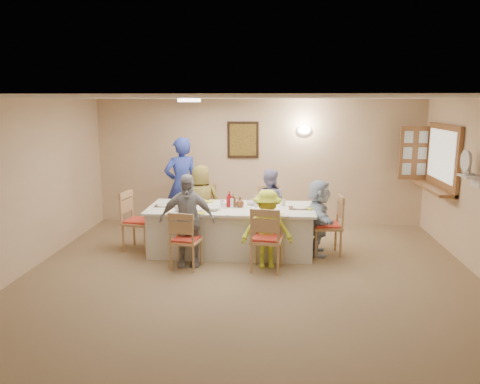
# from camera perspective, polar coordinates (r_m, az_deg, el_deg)

# --- Properties ---
(ground) EXTENTS (7.00, 7.00, 0.00)m
(ground) POSITION_cam_1_polar(r_m,az_deg,el_deg) (6.31, 0.85, -11.90)
(ground) COLOR #947550
(room_walls) EXTENTS (7.00, 7.00, 7.00)m
(room_walls) POSITION_cam_1_polar(r_m,az_deg,el_deg) (5.89, 0.89, 1.79)
(room_walls) COLOR beige
(room_walls) RESTS_ON ground
(wall_picture) EXTENTS (0.62, 0.05, 0.72)m
(wall_picture) POSITION_cam_1_polar(r_m,az_deg,el_deg) (9.32, 0.37, 6.38)
(wall_picture) COLOR black
(wall_picture) RESTS_ON room_walls
(wall_sconce) EXTENTS (0.26, 0.09, 0.18)m
(wall_sconce) POSITION_cam_1_polar(r_m,az_deg,el_deg) (9.28, 7.84, 7.49)
(wall_sconce) COLOR white
(wall_sconce) RESTS_ON room_walls
(ceiling_light) EXTENTS (0.36, 0.36, 0.05)m
(ceiling_light) POSITION_cam_1_polar(r_m,az_deg,el_deg) (7.43, -6.22, 11.06)
(ceiling_light) COLOR white
(ceiling_light) RESTS_ON room_walls
(serving_hatch) EXTENTS (0.06, 1.50, 1.15)m
(serving_hatch) POSITION_cam_1_polar(r_m,az_deg,el_deg) (8.74, 23.50, 3.83)
(serving_hatch) COLOR #9B6338
(serving_hatch) RESTS_ON room_walls
(hatch_sill) EXTENTS (0.30, 1.50, 0.05)m
(hatch_sill) POSITION_cam_1_polar(r_m,az_deg,el_deg) (8.77, 22.50, 0.45)
(hatch_sill) COLOR #9B6338
(hatch_sill) RESTS_ON room_walls
(shutter_door) EXTENTS (0.55, 0.04, 1.00)m
(shutter_door) POSITION_cam_1_polar(r_m,az_deg,el_deg) (9.38, 20.51, 4.48)
(shutter_door) COLOR #9B6338
(shutter_door) RESTS_ON room_walls
(fan_shelf) EXTENTS (0.22, 0.36, 0.03)m
(fan_shelf) POSITION_cam_1_polar(r_m,az_deg,el_deg) (7.47, 26.18, 1.74)
(fan_shelf) COLOR white
(fan_shelf) RESTS_ON room_walls
(desk_fan) EXTENTS (0.30, 0.30, 0.28)m
(desk_fan) POSITION_cam_1_polar(r_m,az_deg,el_deg) (7.44, 26.06, 2.89)
(desk_fan) COLOR #A5A5A8
(desk_fan) RESTS_ON fan_shelf
(dining_table) EXTENTS (2.69, 1.14, 0.76)m
(dining_table) POSITION_cam_1_polar(r_m,az_deg,el_deg) (7.71, -1.08, -4.60)
(dining_table) COLOR white
(dining_table) RESTS_ON ground
(chair_back_left) EXTENTS (0.52, 0.52, 0.96)m
(chair_back_left) POSITION_cam_1_polar(r_m,az_deg,el_deg) (8.53, -4.58, -2.40)
(chair_back_left) COLOR tan
(chair_back_left) RESTS_ON ground
(chair_back_right) EXTENTS (0.47, 0.47, 0.95)m
(chair_back_right) POSITION_cam_1_polar(r_m,az_deg,el_deg) (8.43, 3.51, -2.59)
(chair_back_right) COLOR tan
(chair_back_right) RESTS_ON ground
(chair_front_left) EXTENTS (0.49, 0.49, 0.89)m
(chair_front_left) POSITION_cam_1_polar(r_m,az_deg,el_deg) (7.02, -6.61, -5.73)
(chair_front_left) COLOR tan
(chair_front_left) RESTS_ON ground
(chair_front_right) EXTENTS (0.52, 0.52, 0.97)m
(chair_front_right) POSITION_cam_1_polar(r_m,az_deg,el_deg) (6.88, 3.28, -5.64)
(chair_front_right) COLOR tan
(chair_front_right) RESTS_ON ground
(chair_left_end) EXTENTS (0.55, 0.55, 1.00)m
(chair_left_end) POSITION_cam_1_polar(r_m,az_deg,el_deg) (7.98, -12.25, -3.45)
(chair_left_end) COLOR tan
(chair_left_end) RESTS_ON ground
(chair_right_end) EXTENTS (0.51, 0.51, 0.99)m
(chair_right_end) POSITION_cam_1_polar(r_m,az_deg,el_deg) (7.69, 10.52, -3.96)
(chair_right_end) COLOR tan
(chair_right_end) RESTS_ON ground
(diner_back_left) EXTENTS (0.83, 0.68, 1.36)m
(diner_back_left) POSITION_cam_1_polar(r_m,az_deg,el_deg) (8.37, -4.73, -1.27)
(diner_back_left) COLOR olive
(diner_back_left) RESTS_ON ground
(diner_back_right) EXTENTS (0.71, 0.60, 1.30)m
(diner_back_right) POSITION_cam_1_polar(r_m,az_deg,el_deg) (8.27, 3.51, -1.63)
(diner_back_right) COLOR #938FC3
(diner_back_right) RESTS_ON ground
(diner_front_left) EXTENTS (0.90, 0.52, 1.41)m
(diner_front_left) POSITION_cam_1_polar(r_m,az_deg,el_deg) (7.06, -6.48, -3.42)
(diner_front_left) COLOR #A4A3A8
(diner_front_left) RESTS_ON ground
(diner_front_right) EXTENTS (0.85, 0.58, 1.19)m
(diner_front_right) POSITION_cam_1_polar(r_m,az_deg,el_deg) (6.97, 3.31, -4.52)
(diner_front_right) COLOR #D5EA32
(diner_front_right) RESTS_ON ground
(diner_right_end) EXTENTS (1.15, 0.40, 1.23)m
(diner_right_end) POSITION_cam_1_polar(r_m,az_deg,el_deg) (7.65, 9.58, -3.07)
(diner_right_end) COLOR silver
(diner_right_end) RESTS_ON ground
(caregiver) EXTENTS (1.03, 1.01, 1.80)m
(caregiver) POSITION_cam_1_polar(r_m,az_deg,el_deg) (8.86, -7.15, 0.83)
(caregiver) COLOR #293BA2
(caregiver) RESTS_ON ground
(placemat_fl) EXTENTS (0.35, 0.26, 0.01)m
(placemat_fl) POSITION_cam_1_polar(r_m,az_deg,el_deg) (7.29, -6.10, -2.47)
(placemat_fl) COLOR #472B19
(placemat_fl) RESTS_ON dining_table
(plate_fl) EXTENTS (0.24, 0.24, 0.01)m
(plate_fl) POSITION_cam_1_polar(r_m,az_deg,el_deg) (7.29, -6.11, -2.40)
(plate_fl) COLOR white
(plate_fl) RESTS_ON dining_table
(napkin_fl) EXTENTS (0.14, 0.14, 0.01)m
(napkin_fl) POSITION_cam_1_polar(r_m,az_deg,el_deg) (7.22, -4.77, -2.54)
(napkin_fl) COLOR yellow
(napkin_fl) RESTS_ON dining_table
(placemat_fr) EXTENTS (0.34, 0.25, 0.01)m
(placemat_fr) POSITION_cam_1_polar(r_m,az_deg,el_deg) (7.18, 3.37, -2.66)
(placemat_fr) COLOR #472B19
(placemat_fr) RESTS_ON dining_table
(plate_fr) EXTENTS (0.24, 0.24, 0.01)m
(plate_fr) POSITION_cam_1_polar(r_m,az_deg,el_deg) (7.17, 3.37, -2.58)
(plate_fr) COLOR white
(plate_fr) RESTS_ON dining_table
(napkin_fr) EXTENTS (0.13, 0.13, 0.01)m
(napkin_fr) POSITION_cam_1_polar(r_m,az_deg,el_deg) (7.13, 4.81, -2.72)
(napkin_fr) COLOR yellow
(napkin_fr) RESTS_ON dining_table
(placemat_bl) EXTENTS (0.33, 0.24, 0.01)m
(placemat_bl) POSITION_cam_1_polar(r_m,az_deg,el_deg) (8.10, -5.03, -1.09)
(placemat_bl) COLOR #472B19
(placemat_bl) RESTS_ON dining_table
(plate_bl) EXTENTS (0.23, 0.23, 0.01)m
(plate_bl) POSITION_cam_1_polar(r_m,az_deg,el_deg) (8.10, -5.03, -1.02)
(plate_bl) COLOR white
(plate_bl) RESTS_ON dining_table
(napkin_bl) EXTENTS (0.15, 0.15, 0.01)m
(napkin_bl) POSITION_cam_1_polar(r_m,az_deg,el_deg) (8.02, -3.82, -1.14)
(napkin_bl) COLOR yellow
(napkin_bl) RESTS_ON dining_table
(placemat_br) EXTENTS (0.38, 0.28, 0.01)m
(placemat_br) POSITION_cam_1_polar(r_m,az_deg,el_deg) (7.99, 3.49, -1.23)
(placemat_br) COLOR #472B19
(placemat_br) RESTS_ON dining_table
(plate_br) EXTENTS (0.25, 0.25, 0.02)m
(plate_br) POSITION_cam_1_polar(r_m,az_deg,el_deg) (7.99, 3.49, -1.16)
(plate_br) COLOR white
(plate_br) RESTS_ON dining_table
(napkin_br) EXTENTS (0.15, 0.15, 0.01)m
(napkin_br) POSITION_cam_1_polar(r_m,az_deg,el_deg) (7.94, 4.78, -1.28)
(napkin_br) COLOR yellow
(napkin_br) RESTS_ON dining_table
(placemat_le) EXTENTS (0.32, 0.24, 0.01)m
(placemat_le) POSITION_cam_1_polar(r_m,az_deg,el_deg) (7.80, -9.16, -1.67)
(placemat_le) COLOR #472B19
(placemat_le) RESTS_ON dining_table
(plate_le) EXTENTS (0.25, 0.25, 0.02)m
(plate_le) POSITION_cam_1_polar(r_m,az_deg,el_deg) (7.80, -9.16, -1.60)
(plate_le) COLOR white
(plate_le) RESTS_ON dining_table
(napkin_le) EXTENTS (0.13, 0.13, 0.01)m
(napkin_le) POSITION_cam_1_polar(r_m,az_deg,el_deg) (7.71, -7.95, -1.73)
(napkin_le) COLOR yellow
(napkin_le) RESTS_ON dining_table
(placemat_re) EXTENTS (0.36, 0.27, 0.01)m
(placemat_re) POSITION_cam_1_polar(r_m,az_deg,el_deg) (7.59, 7.36, -1.96)
(placemat_re) COLOR #472B19
(placemat_re) RESTS_ON dining_table
(plate_re) EXTENTS (0.24, 0.24, 0.02)m
(plate_re) POSITION_cam_1_polar(r_m,az_deg,el_deg) (7.59, 7.36, -1.89)
(plate_re) COLOR white
(plate_re) RESTS_ON dining_table
(napkin_re) EXTENTS (0.14, 0.14, 0.01)m
(napkin_re) POSITION_cam_1_polar(r_m,az_deg,el_deg) (7.56, 8.74, -2.01)
(napkin_re) COLOR yellow
(napkin_re) RESTS_ON dining_table
(teacup_a) EXTENTS (0.16, 0.16, 0.08)m
(teacup_a) POSITION_cam_1_polar(r_m,az_deg,el_deg) (7.39, -7.59, -2.03)
(teacup_a) COLOR white
(teacup_a) RESTS_ON dining_table
(teacup_b) EXTENTS (0.15, 0.15, 0.09)m
(teacup_b) POSITION_cam_1_polar(r_m,az_deg,el_deg) (8.11, 2.20, -0.74)
(teacup_b) COLOR white
(teacup_b) RESTS_ON dining_table
(bowl_a) EXTENTS (0.37, 0.37, 0.06)m
(bowl_a) POSITION_cam_1_polar(r_m,az_deg,el_deg) (7.41, -3.35, -2.00)
(bowl_a) COLOR white
(bowl_a) RESTS_ON dining_table
(bowl_b) EXTENTS (0.32, 0.32, 0.06)m
(bowl_b) POSITION_cam_1_polar(r_m,az_deg,el_deg) (7.79, 1.52, -1.32)
(bowl_b) COLOR white
(bowl_b) RESTS_ON dining_table
(condiment_ketchup) EXTENTS (0.16, 0.16, 0.26)m
(condiment_ketchup) POSITION_cam_1_polar(r_m,az_deg,el_deg) (7.60, -1.33, -0.87)
(condiment_ketchup) COLOR #9F0D17
(condiment_ketchup) RESTS_ON dining_table
(condiment_brown) EXTENTS (0.10, 0.10, 0.21)m
(condiment_brown) POSITION_cam_1_polar(r_m,az_deg,el_deg) (7.63, -0.84, -1.02)
(condiment_brown) COLOR brown
(condiment_brown) RESTS_ON dining_table
(condiment_malt) EXTENTS (0.17, 0.17, 0.17)m
(condiment_malt) POSITION_cam_1_polar(r_m,az_deg,el_deg) (7.60, -0.01, -1.23)
(condiment_malt) COLOR brown
(condiment_malt) RESTS_ON dining_table
(drinking_glass) EXTENTS (0.07, 0.07, 0.10)m
(drinking_glass) POSITION_cam_1_polar(r_m,az_deg,el_deg) (7.67, -2.17, -1.34)
(drinking_glass) COLOR silver
(drinking_glass) RESTS_ON dining_table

